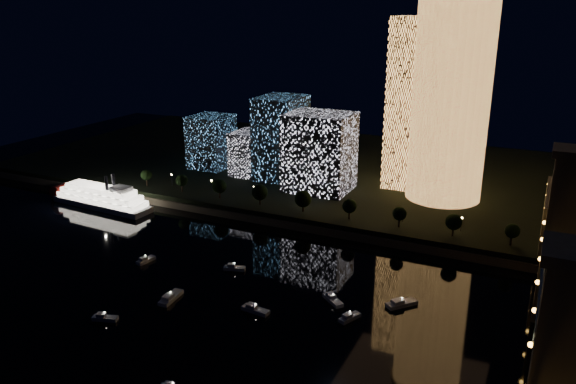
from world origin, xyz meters
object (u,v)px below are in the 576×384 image
at_px(tower_rectangular, 418,104).
at_px(riverboat, 98,197).
at_px(tower_cylindrical, 451,99).
at_px(truss_bridge, 558,357).

xyz_separation_m(tower_rectangular, riverboat, (-123.05, -75.70, -38.97)).
bearing_deg(tower_cylindrical, tower_rectangular, 143.04).
bearing_deg(tower_rectangular, tower_cylindrical, -36.96).
height_order(tower_cylindrical, riverboat, tower_cylindrical).
relative_size(tower_rectangular, truss_bridge, 0.29).
bearing_deg(tower_rectangular, truss_bridge, -65.62).
distance_m(tower_cylindrical, riverboat, 159.37).
bearing_deg(tower_cylindrical, riverboat, -155.56).
distance_m(tower_rectangular, truss_bridge, 155.98).
distance_m(tower_cylindrical, truss_bridge, 139.71).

